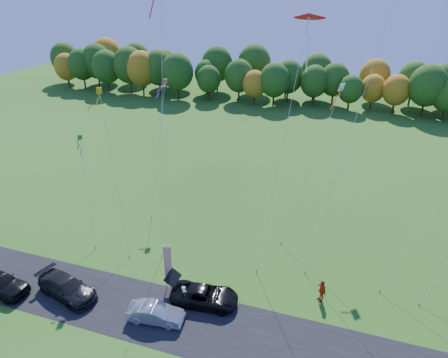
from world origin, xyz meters
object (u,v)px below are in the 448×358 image
(black_suv, at_px, (204,296))
(silver_sedan, at_px, (155,313))
(person_east, at_px, (322,290))
(feather_flag, at_px, (167,263))

(black_suv, xyz_separation_m, silver_sedan, (-2.79, -2.82, -0.03))
(silver_sedan, relative_size, person_east, 2.20)
(black_suv, relative_size, feather_flag, 1.20)
(black_suv, bearing_deg, silver_sedan, 128.55)
(silver_sedan, xyz_separation_m, feather_flag, (-0.47, 3.31, 1.98))
(black_suv, bearing_deg, feather_flag, 74.65)
(black_suv, distance_m, silver_sedan, 3.97)
(silver_sedan, bearing_deg, person_east, -69.07)
(black_suv, height_order, person_east, person_east)
(black_suv, distance_m, feather_flag, 3.83)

